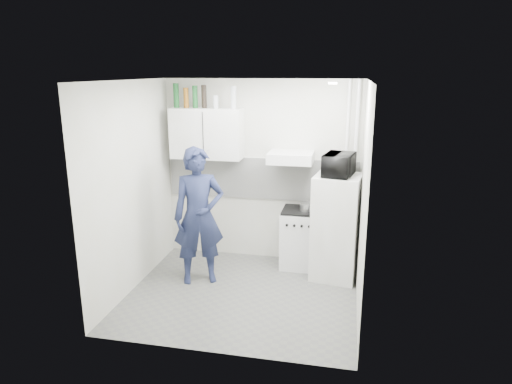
# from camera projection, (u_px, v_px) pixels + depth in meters

# --- Properties ---
(floor) EXTENTS (2.80, 2.80, 0.00)m
(floor) POSITION_uv_depth(u_px,v_px,m) (242.00, 294.00, 5.70)
(floor) COLOR #595A53
(floor) RESTS_ON ground
(ceiling) EXTENTS (2.80, 2.80, 0.00)m
(ceiling) POSITION_uv_depth(u_px,v_px,m) (240.00, 80.00, 5.03)
(ceiling) COLOR white
(ceiling) RESTS_ON wall_back
(wall_back) EXTENTS (2.80, 0.00, 2.80)m
(wall_back) POSITION_uv_depth(u_px,v_px,m) (262.00, 171.00, 6.55)
(wall_back) COLOR silver
(wall_back) RESTS_ON floor
(wall_left) EXTENTS (0.00, 2.60, 2.60)m
(wall_left) POSITION_uv_depth(u_px,v_px,m) (132.00, 188.00, 5.64)
(wall_left) COLOR silver
(wall_left) RESTS_ON floor
(wall_right) EXTENTS (0.00, 2.60, 2.60)m
(wall_right) POSITION_uv_depth(u_px,v_px,m) (363.00, 201.00, 5.09)
(wall_right) COLOR silver
(wall_right) RESTS_ON floor
(person) EXTENTS (0.77, 0.65, 1.79)m
(person) POSITION_uv_depth(u_px,v_px,m) (199.00, 216.00, 5.85)
(person) COLOR #1B2140
(person) RESTS_ON floor
(stove) EXTENTS (0.51, 0.51, 0.81)m
(stove) POSITION_uv_depth(u_px,v_px,m) (300.00, 239.00, 6.43)
(stove) COLOR silver
(stove) RESTS_ON floor
(fridge) EXTENTS (0.66, 0.66, 1.40)m
(fridge) POSITION_uv_depth(u_px,v_px,m) (336.00, 227.00, 6.02)
(fridge) COLOR white
(fridge) RESTS_ON floor
(stove_top) EXTENTS (0.49, 0.49, 0.03)m
(stove_top) POSITION_uv_depth(u_px,v_px,m) (300.00, 210.00, 6.32)
(stove_top) COLOR black
(stove_top) RESTS_ON stove
(saucepan) EXTENTS (0.19, 0.19, 0.10)m
(saucepan) POSITION_uv_depth(u_px,v_px,m) (306.00, 207.00, 6.26)
(saucepan) COLOR silver
(saucepan) RESTS_ON stove_top
(microwave) EXTENTS (0.57, 0.43, 0.28)m
(microwave) POSITION_uv_depth(u_px,v_px,m) (339.00, 165.00, 5.80)
(microwave) COLOR black
(microwave) RESTS_ON fridge
(bottle_a) EXTENTS (0.08, 0.08, 0.33)m
(bottle_a) POSITION_uv_depth(u_px,v_px,m) (176.00, 96.00, 6.34)
(bottle_a) COLOR #144C1E
(bottle_a) RESTS_ON upper_cabinet
(bottle_b) EXTENTS (0.07, 0.07, 0.28)m
(bottle_b) POSITION_uv_depth(u_px,v_px,m) (186.00, 98.00, 6.32)
(bottle_b) COLOR brown
(bottle_b) RESTS_ON upper_cabinet
(bottle_c) EXTENTS (0.07, 0.07, 0.30)m
(bottle_c) POSITION_uv_depth(u_px,v_px,m) (195.00, 97.00, 6.29)
(bottle_c) COLOR #144C1E
(bottle_c) RESTS_ON upper_cabinet
(bottle_d) EXTENTS (0.07, 0.07, 0.31)m
(bottle_d) POSITION_uv_depth(u_px,v_px,m) (204.00, 97.00, 6.26)
(bottle_d) COLOR black
(bottle_d) RESTS_ON upper_cabinet
(canister_a) EXTENTS (0.07, 0.07, 0.18)m
(canister_a) POSITION_uv_depth(u_px,v_px,m) (216.00, 102.00, 6.25)
(canister_a) COLOR #B2B7BC
(canister_a) RESTS_ON upper_cabinet
(bottle_e) EXTENTS (0.08, 0.08, 0.30)m
(bottle_e) POSITION_uv_depth(u_px,v_px,m) (234.00, 97.00, 6.18)
(bottle_e) COLOR #B2B7BC
(bottle_e) RESTS_ON upper_cabinet
(upper_cabinet) EXTENTS (1.00, 0.35, 0.70)m
(upper_cabinet) POSITION_uv_depth(u_px,v_px,m) (207.00, 133.00, 6.39)
(upper_cabinet) COLOR white
(upper_cabinet) RESTS_ON wall_back
(range_hood) EXTENTS (0.60, 0.50, 0.14)m
(range_hood) POSITION_uv_depth(u_px,v_px,m) (291.00, 157.00, 6.15)
(range_hood) COLOR silver
(range_hood) RESTS_ON wall_back
(backsplash) EXTENTS (2.74, 0.03, 0.60)m
(backsplash) POSITION_uv_depth(u_px,v_px,m) (261.00, 178.00, 6.56)
(backsplash) COLOR white
(backsplash) RESTS_ON wall_back
(pipe_a) EXTENTS (0.05, 0.05, 2.60)m
(pipe_a) POSITION_uv_depth(u_px,v_px,m) (354.00, 177.00, 6.22)
(pipe_a) COLOR silver
(pipe_a) RESTS_ON floor
(pipe_b) EXTENTS (0.04, 0.04, 2.60)m
(pipe_b) POSITION_uv_depth(u_px,v_px,m) (345.00, 176.00, 6.24)
(pipe_b) COLOR silver
(pipe_b) RESTS_ON floor
(ceiling_spot_fixture) EXTENTS (0.10, 0.10, 0.02)m
(ceiling_spot_fixture) POSITION_uv_depth(u_px,v_px,m) (333.00, 83.00, 5.03)
(ceiling_spot_fixture) COLOR white
(ceiling_spot_fixture) RESTS_ON ceiling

